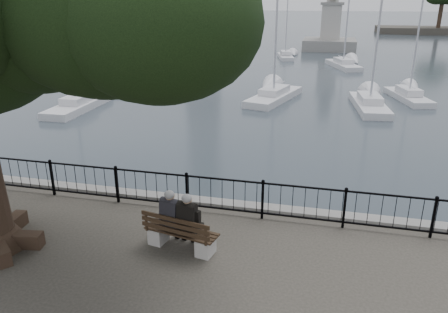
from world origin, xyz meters
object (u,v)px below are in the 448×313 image
(bench, at_px, (180,237))
(person_left, at_px, (174,219))
(person_right, at_px, (191,223))
(lion_monument, at_px, (330,30))

(bench, xyz_separation_m, person_left, (-0.19, 0.14, 0.34))
(bench, height_order, person_right, person_right)
(person_right, bearing_deg, lion_monument, 87.30)
(person_left, xyz_separation_m, person_right, (0.42, -0.09, 0.00))
(bench, bearing_deg, person_right, 12.46)
(person_left, height_order, lion_monument, lion_monument)
(bench, height_order, lion_monument, lion_monument)
(bench, distance_m, person_right, 0.42)
(person_left, bearing_deg, bench, -36.08)
(person_left, bearing_deg, person_right, -11.58)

